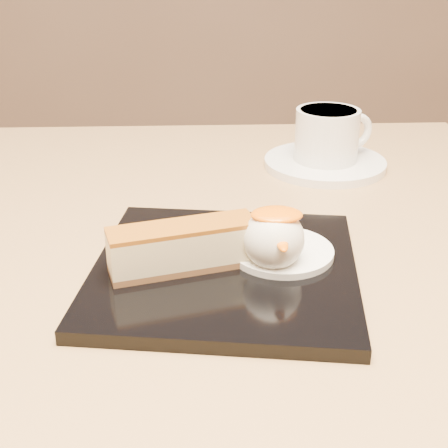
{
  "coord_description": "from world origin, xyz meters",
  "views": [
    {
      "loc": [
        0.02,
        -0.52,
        0.99
      ],
      "look_at": [
        0.04,
        -0.04,
        0.76
      ],
      "focal_mm": 50.0,
      "sensor_mm": 36.0,
      "label": 1
    }
  ],
  "objects_px": {
    "saucer": "(325,163)",
    "ice_cream_scoop": "(274,239)",
    "cheesecake": "(183,247)",
    "table": "(184,380)",
    "dessert_plate": "(225,270)",
    "coffee_cup": "(328,134)"
  },
  "relations": [
    {
      "from": "table",
      "to": "cheesecake",
      "type": "bearing_deg",
      "value": -84.9
    },
    {
      "from": "ice_cream_scoop",
      "to": "coffee_cup",
      "type": "xyz_separation_m",
      "value": [
        0.1,
        0.27,
        0.01
      ]
    },
    {
      "from": "table",
      "to": "coffee_cup",
      "type": "height_order",
      "value": "coffee_cup"
    },
    {
      "from": "dessert_plate",
      "to": "ice_cream_scoop",
      "type": "relative_size",
      "value": 4.32
    },
    {
      "from": "table",
      "to": "ice_cream_scoop",
      "type": "height_order",
      "value": "ice_cream_scoop"
    },
    {
      "from": "cheesecake",
      "to": "ice_cream_scoop",
      "type": "distance_m",
      "value": 0.08
    },
    {
      "from": "dessert_plate",
      "to": "cheesecake",
      "type": "relative_size",
      "value": 1.74
    },
    {
      "from": "table",
      "to": "cheesecake",
      "type": "height_order",
      "value": "cheesecake"
    },
    {
      "from": "saucer",
      "to": "ice_cream_scoop",
      "type": "bearing_deg",
      "value": -109.51
    },
    {
      "from": "table",
      "to": "saucer",
      "type": "relative_size",
      "value": 5.33
    },
    {
      "from": "ice_cream_scoop",
      "to": "coffee_cup",
      "type": "distance_m",
      "value": 0.29
    },
    {
      "from": "cheesecake",
      "to": "table",
      "type": "bearing_deg",
      "value": 79.64
    },
    {
      "from": "table",
      "to": "saucer",
      "type": "bearing_deg",
      "value": 50.02
    },
    {
      "from": "cheesecake",
      "to": "coffee_cup",
      "type": "distance_m",
      "value": 0.32
    },
    {
      "from": "saucer",
      "to": "coffee_cup",
      "type": "xyz_separation_m",
      "value": [
        0.0,
        0.0,
        0.04
      ]
    },
    {
      "from": "cheesecake",
      "to": "saucer",
      "type": "bearing_deg",
      "value": 42.27
    },
    {
      "from": "table",
      "to": "saucer",
      "type": "xyz_separation_m",
      "value": [
        0.18,
        0.21,
        0.16
      ]
    },
    {
      "from": "coffee_cup",
      "to": "ice_cream_scoop",
      "type": "bearing_deg",
      "value": -130.16
    },
    {
      "from": "table",
      "to": "dessert_plate",
      "type": "distance_m",
      "value": 0.18
    },
    {
      "from": "saucer",
      "to": "table",
      "type": "bearing_deg",
      "value": -129.98
    },
    {
      "from": "dessert_plate",
      "to": "cheesecake",
      "type": "height_order",
      "value": "cheesecake"
    },
    {
      "from": "dessert_plate",
      "to": "ice_cream_scoop",
      "type": "distance_m",
      "value": 0.05
    }
  ]
}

